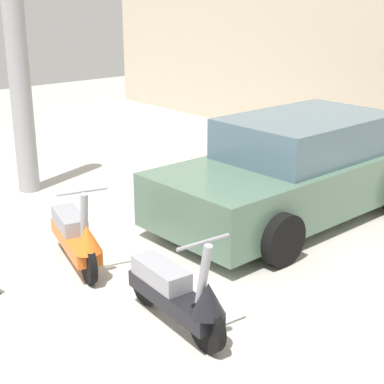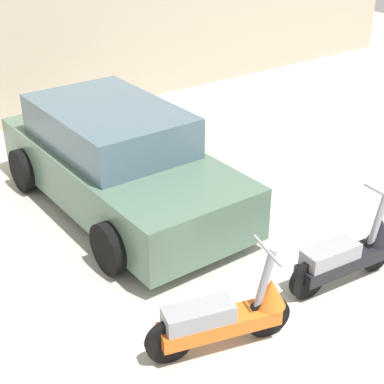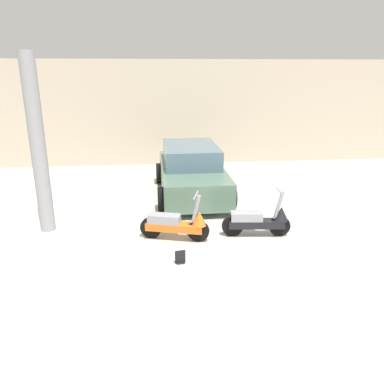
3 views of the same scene
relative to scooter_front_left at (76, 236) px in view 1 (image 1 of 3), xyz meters
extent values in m
plane|color=beige|center=(0.98, -1.21, -0.37)|extent=(28.00, 28.00, 0.00)
cylinder|color=black|center=(0.44, -0.12, -0.14)|extent=(0.47, 0.21, 0.47)
cylinder|color=black|center=(-0.57, 0.16, -0.14)|extent=(0.47, 0.21, 0.47)
cube|color=orange|center=(-0.06, 0.02, -0.08)|extent=(1.26, 0.61, 0.16)
cube|color=gray|center=(-0.28, 0.08, 0.09)|extent=(0.73, 0.45, 0.18)
cylinder|color=gray|center=(0.38, -0.11, 0.33)|extent=(0.23, 0.14, 0.67)
cylinder|color=gray|center=(0.38, -0.11, 0.66)|extent=(0.18, 0.53, 0.03)
cone|color=orange|center=(0.45, -0.13, 0.15)|extent=(0.39, 0.39, 0.31)
cylinder|color=black|center=(2.25, -0.03, -0.14)|extent=(0.47, 0.13, 0.47)
cylinder|color=black|center=(1.22, 0.07, -0.14)|extent=(0.47, 0.13, 0.47)
cube|color=black|center=(1.73, 0.02, -0.08)|extent=(1.24, 0.40, 0.16)
cube|color=gray|center=(1.51, 0.04, 0.09)|extent=(0.71, 0.34, 0.18)
cylinder|color=gray|center=(2.19, -0.03, 0.33)|extent=(0.22, 0.10, 0.66)
cylinder|color=gray|center=(2.19, -0.03, 0.66)|extent=(0.09, 0.54, 0.03)
cone|color=black|center=(2.26, -0.04, 0.15)|extent=(0.34, 0.34, 0.30)
cube|color=#51705B|center=(0.62, 3.09, 0.15)|extent=(1.75, 4.19, 0.70)
cube|color=slate|center=(0.62, 3.34, 0.77)|extent=(1.54, 2.35, 0.55)
cylinder|color=black|center=(1.53, 1.80, -0.06)|extent=(0.22, 0.64, 0.64)
cylinder|color=black|center=(-0.28, 1.79, -0.06)|extent=(0.22, 0.64, 0.64)
cylinder|color=black|center=(-0.29, 4.38, -0.06)|extent=(0.22, 0.64, 0.64)
cylinder|color=#99999E|center=(-2.92, 0.85, 1.57)|extent=(0.33, 0.33, 3.88)
camera|label=1|loc=(5.54, -3.10, 2.66)|focal=55.00mm
camera|label=2|loc=(-2.91, -3.41, 3.73)|focal=55.00mm
camera|label=3|loc=(-0.45, -7.37, 3.11)|focal=35.00mm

